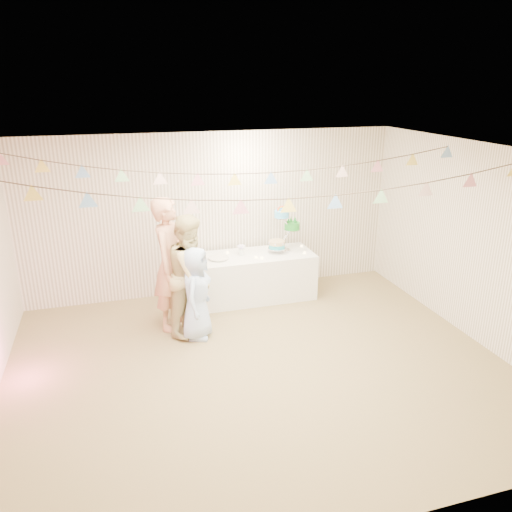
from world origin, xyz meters
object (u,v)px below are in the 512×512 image
object	(u,v)px
person_adult_a	(171,264)
person_adult_b	(191,274)
cake_stand	(284,229)
person_child	(196,293)
table	(252,276)

from	to	relation	value
person_adult_a	person_adult_b	world-z (taller)	person_adult_a
cake_stand	person_adult_b	world-z (taller)	person_adult_b
person_adult_a	person_child	distance (m)	0.58
cake_stand	person_child	world-z (taller)	cake_stand
person_adult_b	person_child	xyz separation A→B (m)	(0.02, -0.20, -0.20)
cake_stand	person_adult_a	world-z (taller)	person_adult_a
table	cake_stand	size ratio (longest dim) A/B	2.81
person_adult_a	person_child	world-z (taller)	person_adult_a
cake_stand	person_adult_b	bearing A→B (deg)	-151.90
table	person_adult_a	xyz separation A→B (m)	(-1.34, -0.62, 0.57)
table	person_child	world-z (taller)	person_child
cake_stand	person_adult_a	distance (m)	2.01
table	person_child	xyz separation A→B (m)	(-1.07, -1.03, 0.28)
person_adult_b	table	bearing A→B (deg)	-19.12
person_adult_b	person_adult_a	bearing A→B (deg)	83.34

